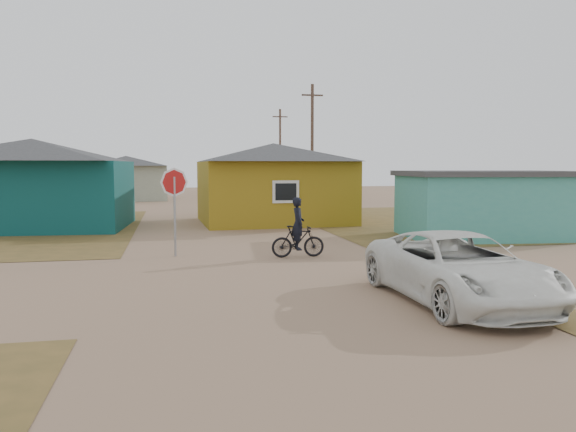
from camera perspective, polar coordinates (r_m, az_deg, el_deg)
name	(u,v)px	position (r m, az deg, el deg)	size (l,w,h in m)	color
ground	(276,280)	(13.85, -1.27, -6.53)	(120.00, 120.00, 0.00)	#937055
grass_ne	(493,219)	(31.19, 20.15, -0.32)	(20.00, 18.00, 0.00)	brown
house_teal	(33,182)	(27.52, -24.48, 3.12)	(8.93, 7.08, 4.00)	#0B3D3D
house_yellow	(273,182)	(27.80, -1.48, 3.49)	(7.72, 6.76, 3.90)	olive
shed_turquoise	(484,204)	(23.22, 19.28, 1.17)	(6.71, 4.93, 2.60)	teal
house_pale_west	(126,177)	(47.48, -16.09, 3.80)	(7.04, 6.15, 3.60)	#99A18A
house_beige_east	(301,175)	(54.79, 1.37, 4.15)	(6.95, 6.05, 3.60)	gray
house_pale_north	(52,176)	(60.46, -22.84, 3.74)	(6.28, 5.81, 3.40)	#99A18A
utility_pole_near	(312,145)	(36.49, 2.47, 7.23)	(1.40, 0.20, 8.00)	brown
utility_pole_far	(280,151)	(52.32, -0.81, 6.60)	(1.40, 0.20, 8.00)	brown
stop_sign	(174,192)	(17.56, -11.47, 2.40)	(0.90, 0.07, 2.74)	gray
cyclist	(298,235)	(17.16, 1.02, -1.99)	(1.64, 0.60, 1.85)	black
vehicle	(459,268)	(12.04, 16.94, -5.07)	(2.37, 5.13, 1.43)	white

